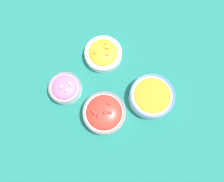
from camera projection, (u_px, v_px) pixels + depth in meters
ground_plane at (112, 93)px, 1.07m from camera, size 3.00×3.00×0.00m
bowl_cherry_tomatoes at (104, 113)px, 1.01m from camera, size 0.20×0.20×0.09m
bowl_squash at (103, 53)px, 1.09m from camera, size 0.19×0.19×0.08m
bowl_carrots at (152, 96)px, 1.03m from camera, size 0.21×0.21×0.07m
bowl_red_onion at (65, 88)px, 1.04m from camera, size 0.16×0.16×0.08m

